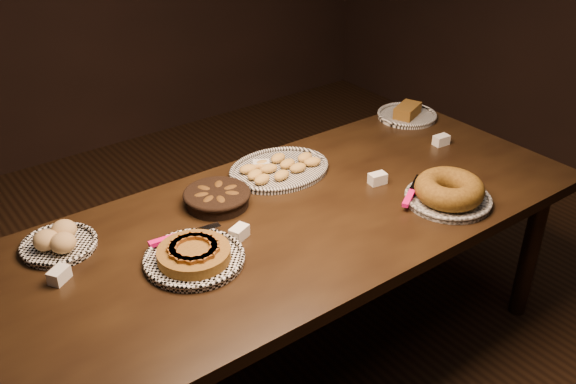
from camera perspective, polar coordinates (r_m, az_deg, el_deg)
ground at (r=2.87m, az=0.08°, el=-14.93°), size 5.00×5.00×0.00m
buffet_table at (r=2.44m, az=0.09°, el=-3.63°), size 2.40×1.00×0.75m
apple_tart_plate at (r=2.17m, az=-8.37°, el=-5.64°), size 0.34×0.34×0.06m
madeleine_platter at (r=2.69m, az=-0.81°, el=2.08°), size 0.44×0.36×0.05m
bundt_cake_plate at (r=2.54m, az=14.09°, el=-0.01°), size 0.37×0.36×0.10m
croissant_basket at (r=2.46m, az=-6.33°, el=-0.41°), size 0.29×0.29×0.07m
bread_roll_plate at (r=2.34m, az=-19.73°, el=-4.16°), size 0.26×0.26×0.08m
loaf_plate at (r=3.26m, az=10.54°, el=6.82°), size 0.29×0.29×0.07m
tent_cards at (r=2.50m, az=0.20°, el=-0.04°), size 1.82×0.44×0.04m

